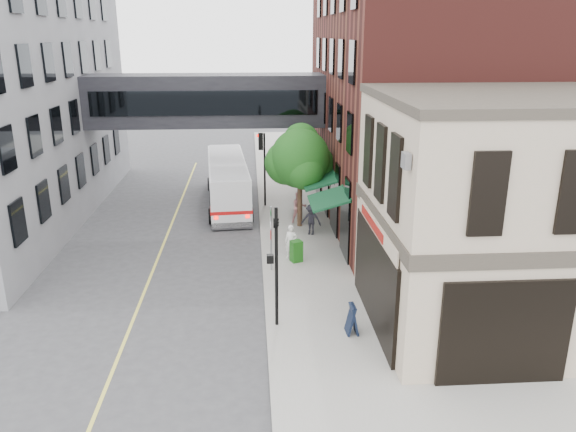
{
  "coord_description": "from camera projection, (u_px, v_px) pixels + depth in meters",
  "views": [
    {
      "loc": [
        -0.43,
        -16.32,
        10.32
      ],
      "look_at": [
        0.98,
        4.52,
        3.5
      ],
      "focal_mm": 35.0,
      "sensor_mm": 36.0,
      "label": 1
    }
  ],
  "objects": [
    {
      "name": "corner_building",
      "position": [
        518.0,
        214.0,
        19.87
      ],
      "size": [
        10.19,
        8.12,
        8.45
      ],
      "color": "#BDA690",
      "rests_on": "ground"
    },
    {
      "name": "pedestrian_b",
      "position": [
        299.0,
        207.0,
        31.34
      ],
      "size": [
        0.99,
        0.84,
        1.79
      ],
      "primitive_type": "imported",
      "rotation": [
        0.0,
        0.0,
        0.2
      ],
      "color": "tan",
      "rests_on": "sidewalk_main"
    },
    {
      "name": "brick_building",
      "position": [
        436.0,
        96.0,
        31.4
      ],
      "size": [
        13.76,
        18.0,
        14.0
      ],
      "color": "#4D1C18",
      "rests_on": "ground"
    },
    {
      "name": "sidewalk_main",
      "position": [
        295.0,
        221.0,
        32.09
      ],
      "size": [
        4.0,
        60.0,
        0.15
      ],
      "primitive_type": "cube",
      "color": "gray",
      "rests_on": "ground"
    },
    {
      "name": "traffic_signal_far",
      "position": [
        262.0,
        155.0,
        33.81
      ],
      "size": [
        0.53,
        0.28,
        4.5
      ],
      "color": "black",
      "rests_on": "sidewalk_main"
    },
    {
      "name": "newspaper_box",
      "position": [
        296.0,
        251.0,
        26.12
      ],
      "size": [
        0.63,
        0.6,
        1.01
      ],
      "primitive_type": "cube",
      "rotation": [
        0.0,
        0.0,
        0.37
      ],
      "color": "#185914",
      "rests_on": "sidewalk_main"
    },
    {
      "name": "sandwich_board",
      "position": [
        352.0,
        319.0,
        19.83
      ],
      "size": [
        0.42,
        0.63,
        1.09
      ],
      "primitive_type": "cube",
      "rotation": [
        0.0,
        0.0,
        0.04
      ],
      "color": "black",
      "rests_on": "sidewalk_main"
    },
    {
      "name": "bus",
      "position": [
        228.0,
        180.0,
        35.09
      ],
      "size": [
        3.12,
        10.5,
        2.79
      ],
      "color": "silver",
      "rests_on": "ground"
    },
    {
      "name": "street_sign_pole",
      "position": [
        271.0,
        233.0,
        24.77
      ],
      "size": [
        0.08,
        0.75,
        3.0
      ],
      "color": "gray",
      "rests_on": "sidewalk_main"
    },
    {
      "name": "ground",
      "position": [
        268.0,
        358.0,
        18.71
      ],
      "size": [
        120.0,
        120.0,
        0.0
      ],
      "primitive_type": "plane",
      "color": "#38383A",
      "rests_on": "ground"
    },
    {
      "name": "street_tree",
      "position": [
        300.0,
        158.0,
        30.17
      ],
      "size": [
        3.8,
        3.2,
        5.6
      ],
      "color": "#382619",
      "rests_on": "sidewalk_main"
    },
    {
      "name": "skyway_bridge",
      "position": [
        207.0,
        100.0,
        33.57
      ],
      "size": [
        14.0,
        3.18,
        3.0
      ],
      "color": "black",
      "rests_on": "ground"
    },
    {
      "name": "pedestrian_c",
      "position": [
        311.0,
        219.0,
        29.53
      ],
      "size": [
        1.21,
        0.93,
        1.66
      ],
      "primitive_type": "imported",
      "rotation": [
        0.0,
        0.0,
        -0.34
      ],
      "color": "black",
      "rests_on": "sidewalk_main"
    },
    {
      "name": "lane_marking",
      "position": [
        161.0,
        251.0,
        27.87
      ],
      "size": [
        0.12,
        40.0,
        0.01
      ],
      "primitive_type": "cube",
      "color": "#D8CC4C",
      "rests_on": "ground"
    },
    {
      "name": "traffic_signal_near",
      "position": [
        275.0,
        253.0,
        19.7
      ],
      "size": [
        0.44,
        0.22,
        4.6
      ],
      "color": "black",
      "rests_on": "sidewalk_main"
    },
    {
      "name": "pedestrian_a",
      "position": [
        291.0,
        242.0,
        26.43
      ],
      "size": [
        0.67,
        0.52,
        1.62
      ],
      "primitive_type": "imported",
      "rotation": [
        0.0,
        0.0,
        -0.25
      ],
      "color": "white",
      "rests_on": "sidewalk_main"
    }
  ]
}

